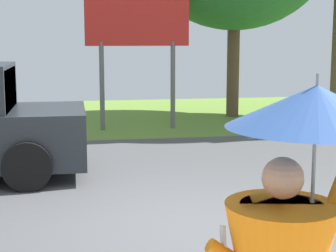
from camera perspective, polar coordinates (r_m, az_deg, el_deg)
ground_plane at (r=9.76m, az=-0.68°, el=-4.84°), size 40.00×22.00×0.20m
roadside_billboard at (r=13.93m, az=-3.19°, el=10.11°), size 2.60×0.12×3.50m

